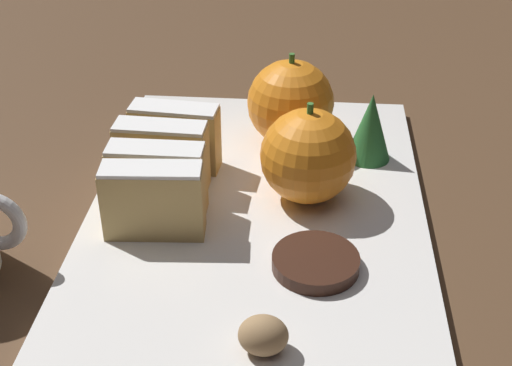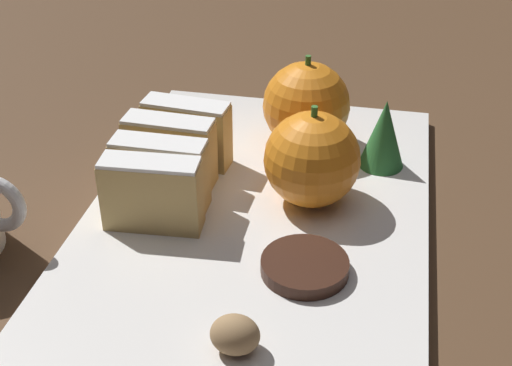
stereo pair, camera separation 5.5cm
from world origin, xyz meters
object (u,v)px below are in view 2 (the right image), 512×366
walnut (235,335)px  chocolate_cookie (305,266)px  orange_far (306,105)px  orange_near (312,159)px

walnut → chocolate_cookie: 0.09m
orange_far → chocolate_cookie: (0.03, -0.18, -0.03)m
orange_near → orange_far: 0.09m
walnut → orange_far: bearing=88.9°
orange_far → chocolate_cookie: bearing=-81.8°
orange_near → chocolate_cookie: size_ratio=1.36×
orange_near → orange_far: (-0.02, 0.09, 0.00)m
walnut → orange_near: bearing=82.6°
walnut → chocolate_cookie: walnut is taller
walnut → chocolate_cookie: size_ratio=0.50×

